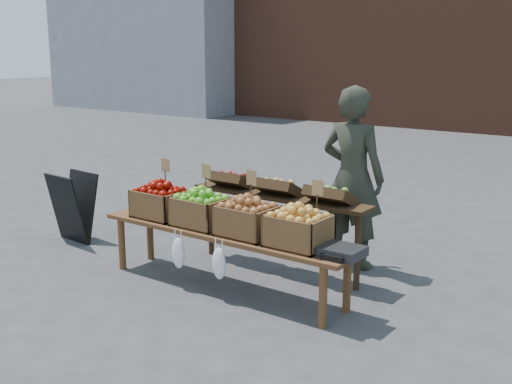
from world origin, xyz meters
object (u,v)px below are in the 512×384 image
Objects in this scene: display_bench at (224,260)px; crate_golden_apples at (160,204)px; back_table at (278,222)px; chalkboard_sign at (73,207)px; crate_russet_pears at (202,212)px; weighing_scale at (342,251)px; vendor at (353,178)px; crate_red_apples at (247,221)px; crate_green_apples at (298,231)px.

crate_golden_apples is at bearing 180.00° from display_bench.
crate_golden_apples is (-0.94, -0.72, 0.19)m from back_table.
back_table reaches higher than chalkboard_sign.
crate_russet_pears is 1.53m from weighing_scale.
vendor reaches higher than crate_russet_pears.
back_table is 1.20m from crate_golden_apples.
display_bench is at bearing 180.00° from crate_red_apples.
crate_green_apples is 0.44m from weighing_scale.
weighing_scale is at bearing 0.00° from crate_golden_apples.
crate_green_apples is at bearing 0.00° from crate_red_apples.
chalkboard_sign is 0.39× the size of back_table.
chalkboard_sign is 0.31× the size of display_bench.
crate_russet_pears is (-0.91, -1.31, -0.23)m from vendor.
display_bench is at bearing 180.00° from weighing_scale.
crate_green_apples is (1.10, 0.00, 0.00)m from crate_russet_pears.
crate_golden_apples is at bearing 180.00° from crate_russet_pears.
crate_green_apples is at bearing 0.00° from crate_golden_apples.
crate_golden_apples is 1.65m from crate_green_apples.
display_bench is 5.40× the size of crate_golden_apples.
display_bench is (-0.12, -0.72, -0.24)m from back_table.
chalkboard_sign is 2.16m from crate_russet_pears.
chalkboard_sign reaches higher than display_bench.
crate_red_apples is (-0.36, -1.31, -0.23)m from vendor.
crate_red_apples is 1.00× the size of crate_green_apples.
display_bench is at bearing -99.37° from back_table.
weighing_scale reaches higher than display_bench.
chalkboard_sign is at bearing 177.91° from weighing_scale.
vendor is 5.52× the size of weighing_scale.
vendor is 1.61m from crate_russet_pears.
chalkboard_sign is 1.65× the size of crate_red_apples.
vendor is at bearing 48.85° from back_table.
vendor is 1.59m from display_bench.
crate_russet_pears is at bearing 0.00° from crate_golden_apples.
crate_russet_pears is at bearing 54.19° from vendor.
back_table is at bearing 47.79° from vendor.
back_table is 0.84m from crate_russet_pears.
back_table is 0.76m from crate_red_apples.
crate_golden_apples is at bearing 180.00° from weighing_scale.
vendor reaches higher than back_table.
display_bench is 7.94× the size of weighing_scale.
display_bench is at bearing 0.00° from crate_golden_apples.
weighing_scale is (0.62, -1.31, -0.33)m from vendor.
crate_green_apples reaches higher than weighing_scale.
crate_green_apples is at bearing -45.56° from back_table.
crate_russet_pears reaches higher than display_bench.
crate_russet_pears is at bearing 180.00° from weighing_scale.
crate_golden_apples is 1.47× the size of weighing_scale.
crate_golden_apples is at bearing 40.83° from vendor.
back_table reaches higher than display_bench.
crate_golden_apples and crate_russet_pears have the same top height.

